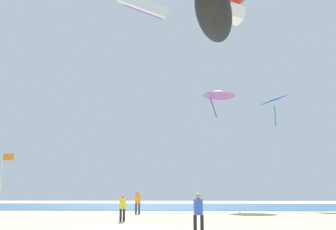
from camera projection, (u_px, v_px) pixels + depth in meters
ocean_strip at (160, 206)px, 44.40m from camera, size 110.00×20.39×0.03m
person_leftmost at (198, 210)px, 16.13m from camera, size 0.44×0.40×1.70m
person_central at (123, 205)px, 22.67m from camera, size 0.38×0.38×1.61m
person_rightmost at (138, 200)px, 30.14m from camera, size 0.44×0.43×1.82m
banner_flag at (2, 182)px, 19.32m from camera, size 0.61×0.06×3.71m
kite_diamond_blue at (274, 101)px, 45.11m from camera, size 2.84×2.92×3.63m
kite_inflatable_black at (214, 14)px, 22.61m from camera, size 3.88×7.66×2.98m
kite_parafoil_white at (144, 5)px, 36.25m from camera, size 5.06×1.35×3.10m
kite_box_red at (234, 5)px, 29.44m from camera, size 1.75×1.60×2.89m
kite_delta_pink at (219, 93)px, 44.03m from camera, size 4.95×4.94×3.04m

